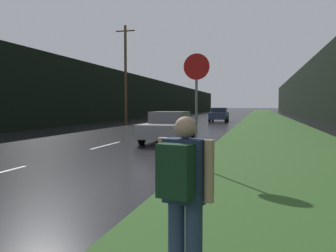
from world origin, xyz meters
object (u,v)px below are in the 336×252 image
stop_sign (196,97)px  car_passing_near (169,127)px  hitchhiker_with_backpack (183,191)px  car_passing_far (219,115)px

stop_sign → car_passing_near: 7.38m
hitchhiker_with_backpack → car_passing_near: bearing=118.8°
stop_sign → car_passing_far: stop_sign is taller
car_passing_near → car_passing_far: bearing=-90.0°
car_passing_near → hitchhiker_with_backpack: bearing=104.7°
car_passing_near → car_passing_far: 21.82m
stop_sign → car_passing_far: size_ratio=0.75×
car_passing_near → stop_sign: bearing=110.0°
hitchhiker_with_backpack → car_passing_far: hitchhiker_with_backpack is taller
stop_sign → hitchhiker_with_backpack: (1.01, -6.52, -1.01)m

